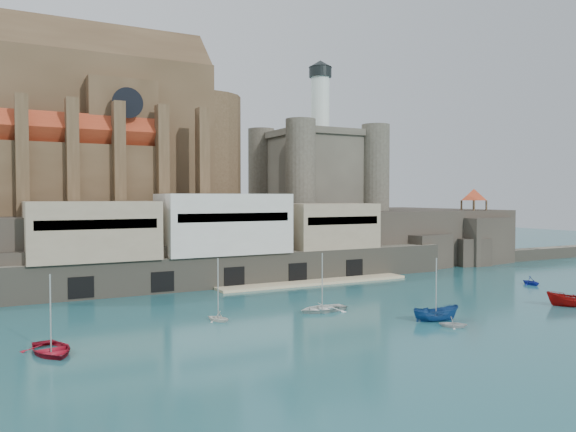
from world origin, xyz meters
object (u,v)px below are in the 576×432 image
at_px(boat_2, 436,321).
at_px(boat_0, 51,353).
at_px(church, 98,137).
at_px(pavilion, 474,196).
at_px(castle_keep, 317,167).
at_px(boat_1, 453,327).

bearing_deg(boat_2, boat_0, 97.06).
bearing_deg(church, boat_2, -64.36).
bearing_deg(boat_0, pavilion, 11.26).
height_order(castle_keep, pavilion, castle_keep).
xyz_separation_m(church, boat_1, (23.93, -53.77, -22.13)).
height_order(pavilion, boat_2, pavilion).
bearing_deg(boat_0, castle_keep, 31.29).
distance_m(boat_1, boat_2, 2.93).
distance_m(castle_keep, boat_0, 70.49).
relative_size(castle_keep, boat_1, 11.05).
height_order(church, boat_2, church).
bearing_deg(church, boat_0, -103.94).
bearing_deg(church, pavilion, -13.48).
xyz_separation_m(pavilion, boat_1, (-42.20, -37.92, -12.73)).
bearing_deg(boat_1, boat_0, 119.08).
relative_size(church, boat_0, 8.06).
height_order(pavilion, boat_1, pavilion).
height_order(church, boat_1, church).
distance_m(church, castle_keep, 40.39).
height_order(boat_0, boat_2, boat_0).
relative_size(castle_keep, boat_0, 5.02).
height_order(castle_keep, boat_1, castle_keep).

